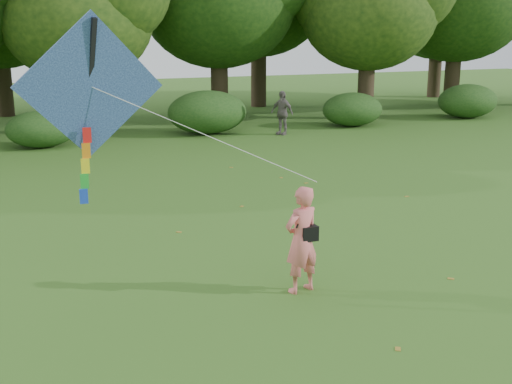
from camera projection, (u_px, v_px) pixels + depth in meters
name	position (u px, v px, depth m)	size (l,w,h in m)	color
ground	(366.00, 296.00, 11.05)	(100.00, 100.00, 0.00)	#265114
man_kite_flyer	(301.00, 240.00, 11.03)	(0.69, 0.45, 1.89)	#EB6F6E
bystander_right	(282.00, 113.00, 27.67)	(1.11, 0.46, 1.90)	slate
crossbody_bag	(308.00, 233.00, 11.01)	(0.43, 0.20, 0.73)	black
flying_kite	(91.00, 89.00, 10.47)	(4.68, 1.84, 3.18)	#2836B1
tree_line	(147.00, 4.00, 30.78)	(54.70, 15.30, 9.48)	#3A2D1E
shrub_band	(123.00, 119.00, 26.35)	(39.15, 3.22, 1.88)	#264919
fallen_leaves	(309.00, 231.00, 14.58)	(10.67, 14.75, 0.01)	olive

